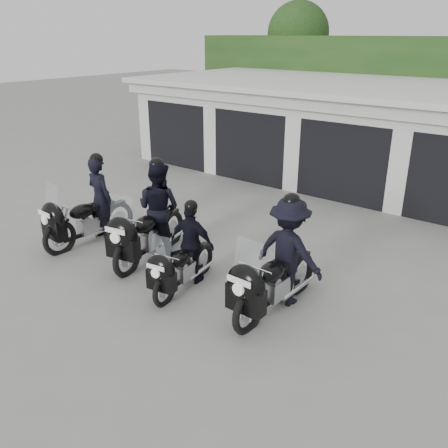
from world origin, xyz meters
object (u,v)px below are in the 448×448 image
Objects in this scene: police_bike_d at (283,260)px; police_bike_a at (89,208)px; police_bike_c at (187,250)px; police_bike_b at (153,216)px.

police_bike_a is at bearing -175.02° from police_bike_d.
police_bike_d reaches higher than police_bike_c.
police_bike_a is 0.99× the size of police_bike_d.
police_bike_c is at bearing -164.29° from police_bike_d.
police_bike_a is 1.22× the size of police_bike_c.
police_bike_b is at bearing 150.45° from police_bike_c.
police_bike_c is 1.82m from police_bike_d.
police_bike_d is (4.82, 0.33, 0.07)m from police_bike_a.
police_bike_c is at bearing -31.64° from police_bike_b.
police_bike_a is 0.97× the size of police_bike_b.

